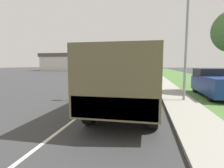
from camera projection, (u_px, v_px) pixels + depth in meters
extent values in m
plane|color=#38383A|center=(134.00, 75.00, 36.47)|extent=(180.00, 180.00, 0.00)
cube|color=silver|center=(134.00, 75.00, 36.47)|extent=(0.12, 120.00, 0.00)
cube|color=#9E9B93|center=(156.00, 75.00, 35.58)|extent=(1.80, 120.00, 0.12)
cube|color=#4C7538|center=(179.00, 75.00, 34.73)|extent=(7.00, 120.00, 0.02)
cube|color=#606647|center=(133.00, 72.00, 10.93)|extent=(2.46, 2.16, 2.05)
cube|color=brown|center=(126.00, 76.00, 7.18)|extent=(2.46, 5.55, 2.07)
cube|color=#606647|center=(113.00, 108.00, 4.60)|extent=(2.33, 0.10, 0.60)
cube|color=red|center=(80.00, 99.00, 4.74)|extent=(0.12, 0.06, 0.12)
cube|color=red|center=(149.00, 102.00, 4.38)|extent=(0.12, 0.06, 0.12)
cylinder|color=black|center=(116.00, 88.00, 11.15)|extent=(0.30, 1.16, 1.16)
cylinder|color=black|center=(150.00, 89.00, 10.73)|extent=(0.30, 1.16, 1.16)
cylinder|color=black|center=(90.00, 108.00, 6.15)|extent=(0.30, 1.16, 1.16)
cylinder|color=black|center=(153.00, 111.00, 5.73)|extent=(0.30, 1.16, 1.16)
cylinder|color=black|center=(102.00, 99.00, 7.78)|extent=(0.30, 1.16, 1.16)
cylinder|color=black|center=(152.00, 101.00, 7.35)|extent=(0.30, 1.16, 1.16)
cube|color=maroon|center=(138.00, 76.00, 23.09)|extent=(1.84, 4.78, 0.72)
cube|color=black|center=(138.00, 71.00, 23.10)|extent=(1.62, 2.15, 0.74)
cylinder|color=black|center=(133.00, 77.00, 24.77)|extent=(0.20, 0.64, 0.64)
cylinder|color=black|center=(145.00, 77.00, 24.45)|extent=(0.20, 0.64, 0.64)
cylinder|color=black|center=(131.00, 79.00, 21.79)|extent=(0.20, 0.64, 0.64)
cylinder|color=black|center=(144.00, 79.00, 21.46)|extent=(0.20, 0.64, 0.64)
cube|color=#336B3D|center=(144.00, 73.00, 32.77)|extent=(1.75, 4.60, 0.57)
cube|color=black|center=(144.00, 70.00, 32.79)|extent=(1.54, 2.07, 0.61)
cylinder|color=black|center=(140.00, 74.00, 34.37)|extent=(0.20, 0.64, 0.64)
cylinder|color=black|center=(148.00, 74.00, 34.07)|extent=(0.20, 0.64, 0.64)
cylinder|color=black|center=(140.00, 74.00, 31.51)|extent=(0.20, 0.64, 0.64)
cylinder|color=black|center=(148.00, 75.00, 31.20)|extent=(0.20, 0.64, 0.64)
cube|color=navy|center=(217.00, 86.00, 11.31)|extent=(1.94, 5.07, 0.98)
cube|color=black|center=(209.00, 73.00, 12.65)|extent=(1.79, 2.13, 0.59)
cube|color=navy|center=(224.00, 79.00, 10.21)|extent=(1.94, 2.94, 0.12)
cylinder|color=black|center=(195.00, 87.00, 13.14)|extent=(0.24, 0.76, 0.76)
cylinder|color=black|center=(220.00, 88.00, 12.81)|extent=(0.24, 0.76, 0.76)
cylinder|color=black|center=(211.00, 95.00, 9.88)|extent=(0.24, 0.76, 0.76)
cylinder|color=gray|center=(187.00, 33.00, 9.40)|extent=(0.14, 0.14, 7.38)
cube|color=beige|center=(74.00, 64.00, 59.44)|extent=(19.92, 9.01, 4.61)
cube|color=#514C47|center=(73.00, 55.00, 59.12)|extent=(20.71, 9.37, 1.15)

